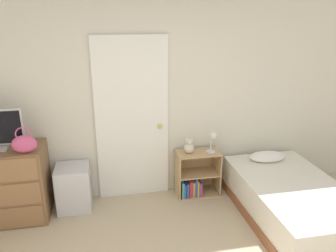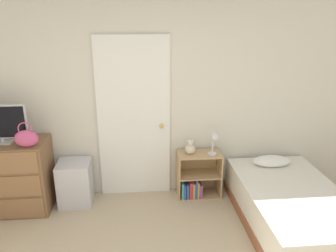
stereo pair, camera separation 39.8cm
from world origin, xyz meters
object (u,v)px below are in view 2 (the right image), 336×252
Objects in this scene: bed at (291,207)px; dresser at (14,176)px; bookshelf at (195,179)px; teddy_bear at (190,148)px; tv at (0,124)px; storage_bin at (75,183)px; handbag at (26,138)px; desk_lamp at (214,139)px.

dresser is at bearing 168.81° from bed.
bookshelf is 2.99× the size of teddy_bear.
tv is 1.07× the size of storage_bin.
handbag is 0.52× the size of storage_bin.
tv reaches higher than bookshelf.
storage_bin is 1.85m from desk_lamp.
handbag is 3.09m from bed.
dresser is 1.47× the size of tv.
bed is (0.97, -0.75, -0.01)m from bookshelf.
teddy_bear reaches higher than bed.
dresser is 2.50m from desk_lamp.
dresser is 2.19m from teddy_bear.
bed is (3.23, -0.64, -0.21)m from dresser.
storage_bin is at bearing -178.56° from bookshelf.
tv is 2.97× the size of teddy_bear.
bookshelf is at bearing 142.36° from bed.
dresser is 3.02× the size of handbag.
tv is at bearing -178.19° from desk_lamp.
handbag is 0.16× the size of bed.
bed is (2.53, -0.71, -0.05)m from storage_bin.
handbag is at bearing -173.98° from desk_lamp.
desk_lamp is (0.30, -0.05, 0.12)m from teddy_bear.
storage_bin is (0.70, 0.07, -0.16)m from dresser.
storage_bin is at bearing -178.56° from teddy_bear.
storage_bin is at bearing 5.98° from dresser.
storage_bin is 1.53m from teddy_bear.
tv is 2.54m from desk_lamp.
teddy_bear is at bearing 1.44° from storage_bin.
handbag reaches higher than storage_bin.
storage_bin is at bearing 164.25° from bed.
handbag is (0.27, -0.17, 0.55)m from dresser.
teddy_bear reaches higher than storage_bin.
dresser is at bearing -178.49° from desk_lamp.
bed is at bearing -15.75° from storage_bin.
bookshelf is at bearing 8.01° from handbag.
handbag is 1.45× the size of teddy_bear.
tv is at bearing 154.61° from handbag.
bed is at bearing -9.06° from handbag.
dresser is at bearing -177.09° from teddy_bear.
teddy_bear is 0.69× the size of desk_lamp.
bookshelf is at bearing 167.72° from desk_lamp.
handbag reaches higher than bed.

